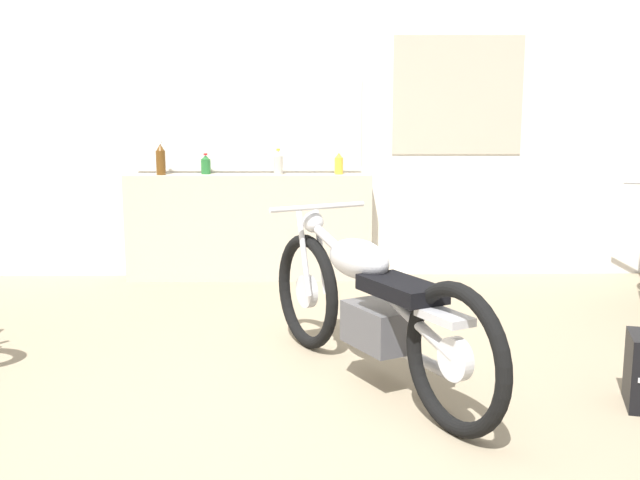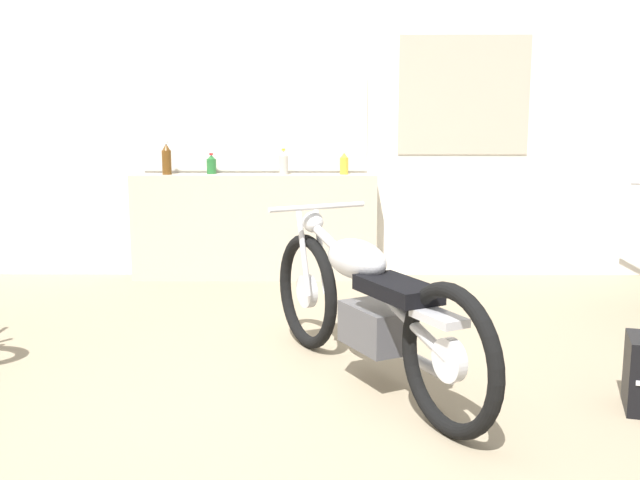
% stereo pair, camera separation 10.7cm
% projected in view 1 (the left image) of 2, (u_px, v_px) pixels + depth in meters
% --- Properties ---
extents(ground_plane, '(24.00, 24.00, 0.00)m').
position_uv_depth(ground_plane, '(275.00, 439.00, 3.47)').
color(ground_plane, gray).
extents(wall_back, '(10.00, 0.07, 2.80)m').
position_uv_depth(wall_back, '(290.00, 121.00, 6.68)').
color(wall_back, silver).
rests_on(wall_back, ground_plane).
extents(sill_counter, '(2.16, 0.28, 0.94)m').
position_uv_depth(sill_counter, '(249.00, 227.00, 6.66)').
color(sill_counter, '#B7AD99').
rests_on(sill_counter, ground_plane).
extents(bottle_leftmost, '(0.08, 0.08, 0.29)m').
position_uv_depth(bottle_leftmost, '(161.00, 160.00, 6.50)').
color(bottle_leftmost, '#5B3814').
rests_on(bottle_leftmost, sill_counter).
extents(bottle_left_center, '(0.08, 0.08, 0.18)m').
position_uv_depth(bottle_left_center, '(206.00, 165.00, 6.59)').
color(bottle_left_center, '#23662D').
rests_on(bottle_left_center, sill_counter).
extents(bottle_center, '(0.08, 0.08, 0.23)m').
position_uv_depth(bottle_center, '(278.00, 163.00, 6.53)').
color(bottle_center, '#B7B2A8').
rests_on(bottle_center, sill_counter).
extents(bottle_right_center, '(0.08, 0.08, 0.20)m').
position_uv_depth(bottle_right_center, '(339.00, 164.00, 6.57)').
color(bottle_right_center, gold).
rests_on(bottle_right_center, sill_counter).
extents(motorcycle_silver, '(1.11, 2.00, 0.94)m').
position_uv_depth(motorcycle_silver, '(370.00, 305.00, 4.09)').
color(motorcycle_silver, black).
rests_on(motorcycle_silver, ground_plane).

